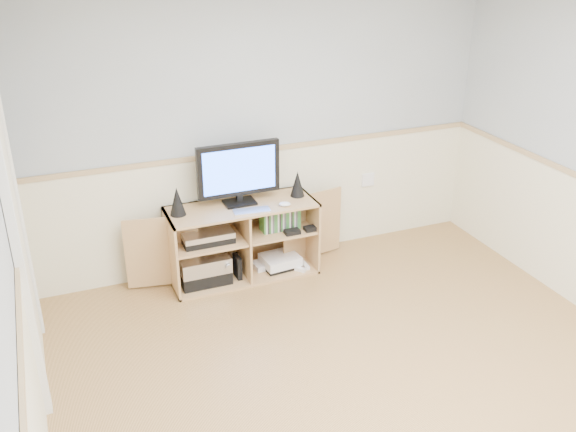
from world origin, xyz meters
The scene contains 11 objects.
room centered at (-0.06, 0.12, 1.22)m, with size 4.04×4.54×2.54m.
media_cabinet centered at (-0.31, 2.04, 0.33)m, with size 1.93×0.46×0.65m.
monitor centered at (-0.31, 2.04, 0.93)m, with size 0.69×0.18×0.52m.
speaker_left centered at (-0.83, 2.01, 0.77)m, with size 0.13×0.13×0.23m, color black.
speaker_right centered at (0.20, 2.01, 0.76)m, with size 0.12×0.12×0.22m, color black.
keyboard centered at (-0.26, 1.85, 0.66)m, with size 0.30×0.12×0.01m, color silver.
mouse centered at (0.02, 1.85, 0.67)m, with size 0.10×0.06×0.04m, color white.
av_components centered at (-0.64, 1.99, 0.22)m, with size 0.51×0.31×0.47m.
game_consoles centered at (0.01, 1.98, 0.07)m, with size 0.45×0.30×0.11m.
game_cases centered at (0.02, 1.97, 0.48)m, with size 0.33×0.14×0.19m, color #3F8C3F.
wall_outlet centered at (1.00, 2.23, 0.60)m, with size 0.12×0.03×0.12m, color white.
Camera 1 is at (-1.76, -2.62, 2.77)m, focal length 40.00 mm.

